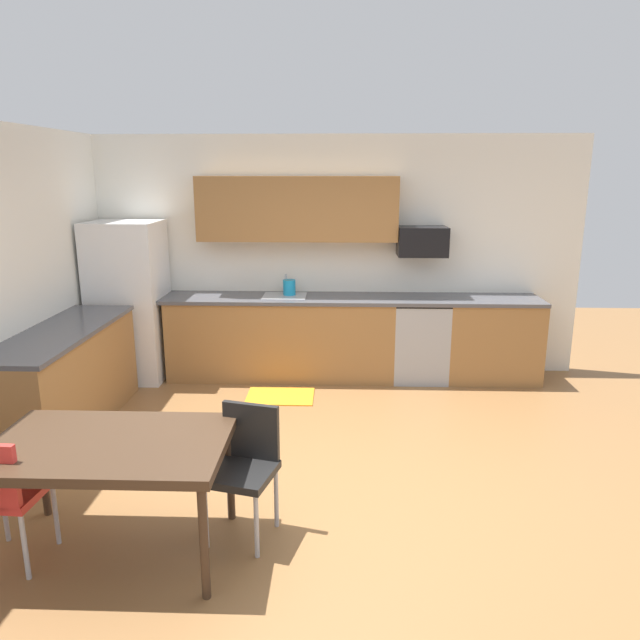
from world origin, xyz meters
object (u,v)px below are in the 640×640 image
Objects in this scene: dining_table at (110,450)px; chair_near_table at (245,461)px; chair_far_side at (1,490)px; kettle at (289,289)px; refrigerator at (129,301)px; microwave at (422,241)px; oven_range at (419,340)px.

chair_near_table is at bearing 17.99° from dining_table.
chair_far_side is 4.25× the size of kettle.
chair_far_side is (-0.59, -0.16, -0.18)m from dining_table.
dining_table is at bearing -103.39° from kettle.
chair_far_side is at bearing -163.13° from chair_near_table.
microwave is at bearing 3.16° from refrigerator.
oven_range is 1.58m from kettle.
oven_range is 1.10m from microwave.
refrigerator is 3.36m from dining_table.
refrigerator is 1.80m from kettle.
kettle is (1.79, 0.13, 0.13)m from refrigerator.
oven_range is 3.38m from chair_near_table.
refrigerator is 3.33m from microwave.
refrigerator is at bearing 96.77° from chair_far_side.
chair_near_table is (0.77, 0.25, -0.18)m from dining_table.
kettle is at bearing 89.51° from chair_near_table.
oven_range is at bearing 55.42° from dining_table.
dining_table is 1.65× the size of chair_far_side.
microwave reaches higher than dining_table.
dining_table is 3.44m from kettle.
kettle is at bearing 76.61° from dining_table.
microwave is 0.64× the size of chair_near_table.
refrigerator is 8.87× the size of kettle.
oven_range is 1.07× the size of chair_far_side.
refrigerator is at bearing 107.22° from dining_table.
refrigerator is 3.41m from chair_far_side.
chair_far_side is 3.80m from kettle.
dining_table is (-2.26, -3.38, -0.86)m from microwave.
chair_near_table is at bearing -116.24° from oven_range.
refrigerator reaches higher than microwave.
chair_far_side is at bearing -111.64° from kettle.
refrigerator reaches higher than dining_table.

